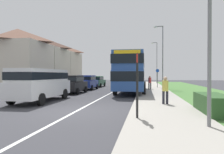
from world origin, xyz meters
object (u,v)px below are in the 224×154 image
object	(u,v)px
pedestrian_at_stop	(165,89)
bus_stop_sign	(137,81)
parked_van_white	(41,82)
street_lamp_mid	(162,53)
parked_car_black	(73,84)
parked_car_dark_green	(97,81)
pedestrian_walking_away	(150,82)
cycle_route_sign	(157,77)
parked_car_blue	(87,82)
street_lamp_far	(156,60)
double_decker_bus	(132,71)

from	to	relation	value
pedestrian_at_stop	bus_stop_sign	size ratio (longest dim) A/B	0.64
parked_van_white	street_lamp_mid	world-z (taller)	street_lamp_mid
parked_car_black	parked_car_dark_green	size ratio (longest dim) A/B	0.85
pedestrian_walking_away	parked_car_black	bearing A→B (deg)	-146.05
parked_car_black	cycle_route_sign	distance (m)	11.91
pedestrian_at_stop	pedestrian_walking_away	distance (m)	11.62
pedestrian_at_stop	pedestrian_walking_away	world-z (taller)	same
bus_stop_sign	street_lamp_mid	distance (m)	17.90
parked_car_blue	bus_stop_sign	size ratio (longest dim) A/B	1.56
street_lamp_far	parked_car_blue	bearing A→B (deg)	-116.70
parked_van_white	parked_car_black	xyz separation A→B (m)	(-0.01, 5.95, -0.35)
parked_car_blue	street_lamp_mid	distance (m)	9.71
parked_car_dark_green	cycle_route_sign	xyz separation A→B (m)	(8.60, -2.07, 0.56)
parked_car_blue	parked_car_black	bearing A→B (deg)	-89.74
parked_car_black	street_lamp_far	bearing A→B (deg)	68.53
parked_van_white	bus_stop_sign	size ratio (longest dim) A/B	2.12
parked_van_white	pedestrian_at_stop	bearing A→B (deg)	-5.09
cycle_route_sign	street_lamp_far	distance (m)	14.90
pedestrian_at_stop	street_lamp_far	xyz separation A→B (m)	(1.06, 29.62, 3.70)
double_decker_bus	parked_van_white	distance (m)	9.57
double_decker_bus	pedestrian_walking_away	xyz separation A→B (m)	(1.87, 3.09, -1.17)
pedestrian_at_stop	parked_car_black	bearing A→B (deg)	140.12
pedestrian_walking_away	street_lamp_mid	bearing A→B (deg)	52.97
street_lamp_mid	parked_van_white	bearing A→B (deg)	-124.45
parked_car_dark_green	street_lamp_far	world-z (taller)	street_lamp_far
parked_van_white	pedestrian_at_stop	xyz separation A→B (m)	(7.95, -0.71, -0.31)
cycle_route_sign	street_lamp_far	bearing A→B (deg)	87.53
parked_car_dark_green	pedestrian_at_stop	bearing A→B (deg)	-64.56
pedestrian_walking_away	bus_stop_sign	size ratio (longest dim) A/B	0.64
parked_car_blue	street_lamp_mid	size ratio (longest dim) A/B	0.52
double_decker_bus	street_lamp_far	bearing A→B (deg)	80.47
parked_car_dark_green	street_lamp_far	size ratio (longest dim) A/B	0.56
parked_car_blue	cycle_route_sign	bearing A→B (deg)	22.37
parked_car_black	parked_car_blue	bearing A→B (deg)	90.26
parked_car_dark_green	cycle_route_sign	bearing A→B (deg)	-13.53
pedestrian_at_stop	street_lamp_mid	distance (m)	14.02
double_decker_bus	bus_stop_sign	size ratio (longest dim) A/B	3.94
parked_car_blue	parked_car_dark_green	world-z (taller)	parked_car_blue
pedestrian_at_stop	cycle_route_sign	size ratio (longest dim) A/B	0.66
parked_car_dark_green	street_lamp_far	bearing A→B (deg)	53.48
parked_car_dark_green	street_lamp_far	xyz separation A→B (m)	(9.23, 12.46, 3.81)
parked_car_blue	pedestrian_at_stop	world-z (taller)	parked_car_blue
pedestrian_at_stop	cycle_route_sign	xyz separation A→B (m)	(0.44, 15.09, 0.45)
pedestrian_at_stop	street_lamp_far	distance (m)	29.86
parked_van_white	street_lamp_far	xyz separation A→B (m)	(9.02, 28.91, 3.39)
street_lamp_mid	pedestrian_walking_away	bearing A→B (deg)	-127.03
parked_car_dark_green	parked_van_white	bearing A→B (deg)	-89.26
double_decker_bus	street_lamp_far	world-z (taller)	street_lamp_far
pedestrian_at_stop	double_decker_bus	bearing A→B (deg)	106.22
double_decker_bus	pedestrian_at_stop	size ratio (longest dim) A/B	6.13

